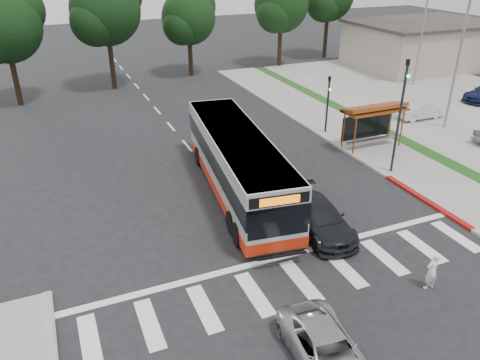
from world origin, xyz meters
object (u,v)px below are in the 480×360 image
transit_bus (237,164)px  pedestrian (432,271)px  dark_sedan (319,217)px  silver_suv_south (327,352)px

transit_bus → pedestrian: size_ratio=7.79×
pedestrian → dark_sedan: bearing=-74.2°
transit_bus → dark_sedan: bearing=-61.0°
transit_bus → pedestrian: bearing=-62.4°
dark_sedan → pedestrian: bearing=-66.0°
transit_bus → pedestrian: 10.74m
dark_sedan → silver_suv_south: (-3.85, -6.80, -0.11)m
transit_bus → dark_sedan: size_ratio=2.56×
dark_sedan → silver_suv_south: 7.81m
transit_bus → silver_suv_south: transit_bus is taller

